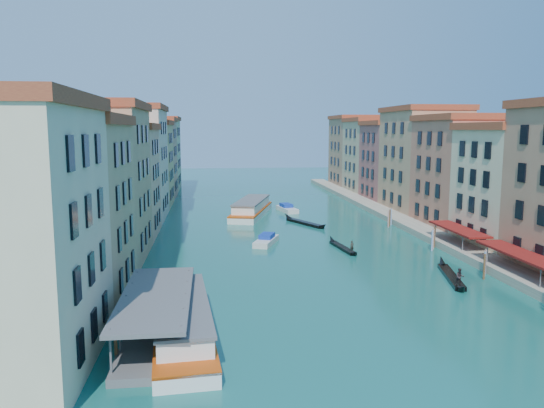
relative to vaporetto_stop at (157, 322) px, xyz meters
The scene contains 15 objects.
ground 20.05m from the vaporetto_stop, 36.87° to the right, with size 400.00×400.00×0.00m, color #145848.
left_bank_palazzos 54.25m from the vaporetto_stop, 100.75° to the left, with size 12.80×128.40×21.00m.
right_bank_palazzos 70.67m from the vaporetto_stop, 49.04° to the left, with size 12.80×128.40×21.00m.
quay 65.22m from the vaporetto_stop, 54.36° to the left, with size 4.00×140.00×1.00m, color gray.
restaurant_awnings 39.77m from the vaporetto_stop, 16.07° to the left, with size 3.20×44.55×3.12m.
vaporetto_stop is the anchor object (origin of this frame).
mooring_poles_right 38.91m from the vaporetto_stop, 25.58° to the left, with size 1.44×54.24×3.20m.
mooring_poles_left 2.50m from the vaporetto_stop, behind, with size 0.24×8.24×3.20m.
vaporetto_near 2.07m from the vaporetto_stop, 14.17° to the left, with size 5.90×19.63×2.88m.
vaporetto_far 61.58m from the vaporetto_stop, 78.49° to the left, with size 10.13×21.51×3.12m.
gondola_fore 37.22m from the vaporetto_stop, 52.57° to the left, with size 2.12×10.46×2.09m.
gondola_right 33.74m from the vaporetto_stop, 23.46° to the left, with size 3.91×12.56×2.53m.
gondola_far 53.85m from the vaporetto_stop, 67.39° to the left, with size 6.43×12.03×1.83m.
motorboat_mid 36.45m from the vaporetto_stop, 70.10° to the left, with size 4.50×7.25×1.44m.
motorboat_far 67.50m from the vaporetto_stop, 72.89° to the left, with size 3.80×7.84×1.56m.
Camera 1 is at (-11.61, -29.08, 16.56)m, focal length 35.00 mm.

